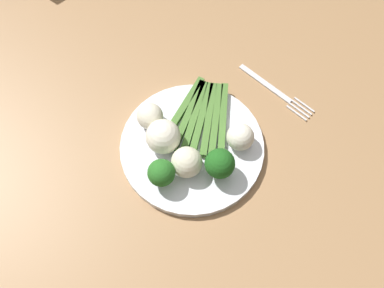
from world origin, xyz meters
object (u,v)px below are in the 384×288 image
plate (192,147)px  cauliflower_near_center (240,137)px  cauliflower_edge (187,162)px  cauliflower_near_fork (165,135)px  fork (276,91)px  dining_table (161,161)px  cauliflower_mid (150,116)px  broccoli_front_left (161,173)px  broccoli_right (220,164)px  asparagus_bundle (202,117)px

plate → cauliflower_near_center: bearing=147.2°
cauliflower_edge → cauliflower_near_fork: bearing=-88.3°
cauliflower_edge → fork: size_ratio=0.32×
dining_table → cauliflower_mid: (-0.01, -0.03, 0.13)m
plate → fork: (-0.20, -0.00, -0.01)m
cauliflower_mid → cauliflower_near_center: same height
broccoli_front_left → cauliflower_mid: bearing=-113.7°
cauliflower_edge → plate: bearing=-136.9°
plate → broccoli_front_left: bearing=17.2°
broccoli_right → cauliflower_near_fork: broccoli_right is taller
cauliflower_near_fork → plate: bearing=139.3°
fork → broccoli_right: bearing=-81.0°
broccoli_right → fork: 0.21m
broccoli_right → cauliflower_edge: broccoli_right is taller
cauliflower_mid → fork: cauliflower_mid is taller
asparagus_bundle → cauliflower_edge: bearing=-1.7°
dining_table → fork: 0.26m
fork → cauliflower_near_fork: bearing=-107.9°
dining_table → cauliflower_edge: size_ratio=25.59×
broccoli_right → cauliflower_near_fork: size_ratio=1.03×
broccoli_front_left → fork: size_ratio=0.34×
cauliflower_near_fork → broccoli_right: bearing=113.1°
plate → cauliflower_mid: (0.03, -0.08, 0.03)m
cauliflower_edge → cauliflower_mid: 0.11m
cauliflower_near_center → fork: bearing=-159.0°
cauliflower_near_fork → cauliflower_edge: bearing=91.7°
plate → fork: plate is taller
cauliflower_near_fork → cauliflower_edge: 0.06m
plate → broccoli_right: bearing=95.9°
broccoli_front_left → cauliflower_near_center: broccoli_front_left is taller
plate → cauliflower_near_fork: cauliflower_near_fork is taller
broccoli_right → broccoli_front_left: bearing=-26.9°
asparagus_bundle → broccoli_front_left: bearing=-15.9°
cauliflower_near_center → fork: size_ratio=0.29×
cauliflower_mid → fork: size_ratio=0.28×
cauliflower_edge → broccoli_right: bearing=137.0°
broccoli_front_left → plate: bearing=-162.8°
dining_table → asparagus_bundle: bearing=168.3°
dining_table → broccoli_front_left: bearing=62.0°
dining_table → cauliflower_edge: 0.16m
broccoli_front_left → broccoli_right: bearing=153.1°
cauliflower_near_center → broccoli_front_left: bearing=-7.8°
cauliflower_mid → fork: bearing=162.2°
broccoli_right → cauliflower_edge: 0.05m
cauliflower_near_fork → dining_table: bearing=-79.3°
dining_table → broccoli_front_left: 0.17m
asparagus_bundle → cauliflower_near_center: bearing=65.8°
cauliflower_near_fork → cauliflower_mid: (-0.00, -0.05, -0.01)m
broccoli_right → fork: size_ratio=0.37×
broccoli_front_left → cauliflower_near_fork: bearing=-129.1°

